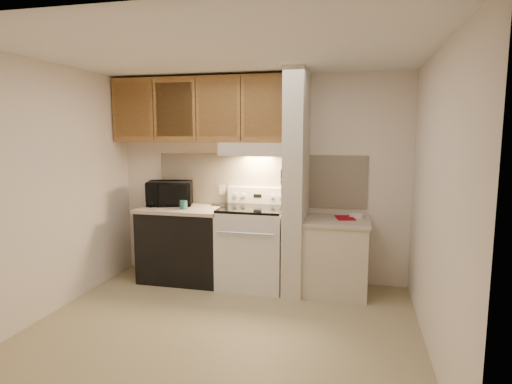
% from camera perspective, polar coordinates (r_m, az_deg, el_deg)
% --- Properties ---
extents(floor, '(3.60, 3.60, 0.00)m').
position_cam_1_polar(floor, '(4.22, -4.35, -17.57)').
color(floor, tan).
rests_on(floor, ground).
extents(ceiling, '(3.60, 3.60, 0.00)m').
position_cam_1_polar(ceiling, '(3.87, -4.76, 18.07)').
color(ceiling, white).
rests_on(ceiling, wall_back).
extents(wall_back, '(3.60, 2.50, 0.02)m').
position_cam_1_polar(wall_back, '(5.29, 0.45, 1.80)').
color(wall_back, silver).
rests_on(wall_back, floor).
extents(wall_left, '(0.02, 3.00, 2.50)m').
position_cam_1_polar(wall_left, '(4.72, -25.80, 0.25)').
color(wall_left, silver).
rests_on(wall_left, floor).
extents(wall_right, '(0.02, 3.00, 2.50)m').
position_cam_1_polar(wall_right, '(3.72, 22.87, -1.47)').
color(wall_right, silver).
rests_on(wall_right, floor).
extents(backsplash, '(2.60, 0.02, 0.63)m').
position_cam_1_polar(backsplash, '(5.28, 0.42, 1.62)').
color(backsplash, '#FFEDCE').
rests_on(backsplash, wall_back).
extents(range_body, '(0.76, 0.65, 0.92)m').
position_cam_1_polar(range_body, '(5.11, -0.43, -7.46)').
color(range_body, silver).
rests_on(range_body, floor).
extents(oven_window, '(0.50, 0.01, 0.30)m').
position_cam_1_polar(oven_window, '(4.80, -1.34, -7.98)').
color(oven_window, black).
rests_on(oven_window, range_body).
extents(oven_handle, '(0.65, 0.02, 0.02)m').
position_cam_1_polar(oven_handle, '(4.71, -1.47, -5.53)').
color(oven_handle, silver).
rests_on(oven_handle, range_body).
extents(cooktop, '(0.74, 0.64, 0.03)m').
position_cam_1_polar(cooktop, '(5.00, -0.44, -2.21)').
color(cooktop, black).
rests_on(cooktop, range_body).
extents(range_backguard, '(0.76, 0.08, 0.20)m').
position_cam_1_polar(range_backguard, '(5.26, 0.30, -0.44)').
color(range_backguard, silver).
rests_on(range_backguard, range_body).
extents(range_display, '(0.10, 0.01, 0.04)m').
position_cam_1_polar(range_display, '(5.22, 0.20, -0.51)').
color(range_display, black).
rests_on(range_display, range_backguard).
extents(range_knob_left_outer, '(0.05, 0.02, 0.05)m').
position_cam_1_polar(range_knob_left_outer, '(5.28, -2.77, -0.41)').
color(range_knob_left_outer, silver).
rests_on(range_knob_left_outer, range_backguard).
extents(range_knob_left_inner, '(0.05, 0.02, 0.05)m').
position_cam_1_polar(range_knob_left_inner, '(5.26, -1.72, -0.44)').
color(range_knob_left_inner, silver).
rests_on(range_knob_left_inner, range_backguard).
extents(range_knob_right_inner, '(0.05, 0.02, 0.05)m').
position_cam_1_polar(range_knob_right_inner, '(5.17, 2.13, -0.58)').
color(range_knob_right_inner, silver).
rests_on(range_knob_right_inner, range_backguard).
extents(range_knob_right_outer, '(0.05, 0.02, 0.05)m').
position_cam_1_polar(range_knob_right_outer, '(5.16, 3.22, -0.62)').
color(range_knob_right_outer, silver).
rests_on(range_knob_right_outer, range_backguard).
extents(dishwasher_front, '(1.00, 0.63, 0.87)m').
position_cam_1_polar(dishwasher_front, '(5.39, -9.59, -7.01)').
color(dishwasher_front, black).
rests_on(dishwasher_front, floor).
extents(left_countertop, '(1.04, 0.67, 0.04)m').
position_cam_1_polar(left_countertop, '(5.29, -9.70, -2.25)').
color(left_countertop, '#BDAA99').
rests_on(left_countertop, dishwasher_front).
extents(spoon_rest, '(0.22, 0.13, 0.01)m').
position_cam_1_polar(spoon_rest, '(5.33, -4.91, -1.79)').
color(spoon_rest, black).
rests_on(spoon_rest, left_countertop).
extents(teal_jar, '(0.10, 0.10, 0.10)m').
position_cam_1_polar(teal_jar, '(5.17, -9.65, -1.69)').
color(teal_jar, '#255B59').
rests_on(teal_jar, left_countertop).
extents(outlet, '(0.08, 0.01, 0.12)m').
position_cam_1_polar(outlet, '(5.41, -4.57, 0.31)').
color(outlet, beige).
rests_on(outlet, backsplash).
extents(microwave, '(0.63, 0.51, 0.30)m').
position_cam_1_polar(microwave, '(5.46, -11.40, -0.16)').
color(microwave, black).
rests_on(microwave, left_countertop).
extents(partition_pillar, '(0.22, 0.70, 2.50)m').
position_cam_1_polar(partition_pillar, '(4.85, 5.40, 1.20)').
color(partition_pillar, beige).
rests_on(partition_pillar, floor).
extents(pillar_trim, '(0.01, 0.70, 0.04)m').
position_cam_1_polar(pillar_trim, '(4.87, 4.06, 1.83)').
color(pillar_trim, olive).
rests_on(pillar_trim, partition_pillar).
extents(knife_strip, '(0.02, 0.42, 0.04)m').
position_cam_1_polar(knife_strip, '(4.82, 3.89, 2.00)').
color(knife_strip, black).
rests_on(knife_strip, partition_pillar).
extents(knife_blade_a, '(0.01, 0.03, 0.16)m').
position_cam_1_polar(knife_blade_a, '(4.68, 3.42, 0.60)').
color(knife_blade_a, silver).
rests_on(knife_blade_a, knife_strip).
extents(knife_handle_a, '(0.02, 0.02, 0.10)m').
position_cam_1_polar(knife_handle_a, '(4.65, 3.42, 2.42)').
color(knife_handle_a, black).
rests_on(knife_handle_a, knife_strip).
extents(knife_blade_b, '(0.01, 0.04, 0.18)m').
position_cam_1_polar(knife_blade_b, '(4.75, 3.58, 0.60)').
color(knife_blade_b, silver).
rests_on(knife_blade_b, knife_strip).
extents(knife_handle_b, '(0.02, 0.02, 0.10)m').
position_cam_1_polar(knife_handle_b, '(4.72, 3.57, 2.50)').
color(knife_handle_b, black).
rests_on(knife_handle_b, knife_strip).
extents(knife_blade_c, '(0.01, 0.04, 0.20)m').
position_cam_1_polar(knife_blade_c, '(4.83, 3.73, 0.59)').
color(knife_blade_c, silver).
rests_on(knife_blade_c, knife_strip).
extents(knife_handle_c, '(0.02, 0.02, 0.10)m').
position_cam_1_polar(knife_handle_c, '(4.81, 3.76, 2.60)').
color(knife_handle_c, black).
rests_on(knife_handle_c, knife_strip).
extents(knife_blade_d, '(0.01, 0.04, 0.16)m').
position_cam_1_polar(knife_blade_d, '(4.91, 3.91, 0.95)').
color(knife_blade_d, silver).
rests_on(knife_blade_d, knife_strip).
extents(knife_handle_d, '(0.02, 0.02, 0.10)m').
position_cam_1_polar(knife_handle_d, '(4.88, 3.89, 2.67)').
color(knife_handle_d, black).
rests_on(knife_handle_d, knife_strip).
extents(knife_blade_e, '(0.01, 0.04, 0.18)m').
position_cam_1_polar(knife_blade_e, '(5.00, 4.07, 0.96)').
color(knife_blade_e, silver).
rests_on(knife_blade_e, knife_strip).
extents(knife_handle_e, '(0.02, 0.02, 0.10)m').
position_cam_1_polar(knife_handle_e, '(4.97, 4.06, 2.77)').
color(knife_handle_e, black).
rests_on(knife_handle_e, knife_strip).
extents(oven_mitt, '(0.03, 0.10, 0.25)m').
position_cam_1_polar(oven_mitt, '(5.05, 4.17, 0.27)').
color(oven_mitt, slate).
rests_on(oven_mitt, partition_pillar).
extents(right_cab_base, '(0.70, 0.60, 0.81)m').
position_cam_1_polar(right_cab_base, '(4.98, 10.58, -8.65)').
color(right_cab_base, beige).
rests_on(right_cab_base, floor).
extents(right_countertop, '(0.74, 0.64, 0.04)m').
position_cam_1_polar(right_countertop, '(4.88, 10.70, -3.86)').
color(right_countertop, '#BDAA99').
rests_on(right_countertop, right_cab_base).
extents(red_folder, '(0.25, 0.31, 0.01)m').
position_cam_1_polar(red_folder, '(4.97, 11.80, -3.39)').
color(red_folder, '#9C0816').
rests_on(red_folder, right_countertop).
extents(white_box, '(0.17, 0.14, 0.04)m').
position_cam_1_polar(white_box, '(5.04, 13.32, -3.09)').
color(white_box, white).
rests_on(white_box, right_countertop).
extents(range_hood, '(0.78, 0.44, 0.15)m').
position_cam_1_polar(range_hood, '(5.05, -0.10, 5.77)').
color(range_hood, beige).
rests_on(range_hood, upper_cabinets).
extents(hood_lip, '(0.78, 0.04, 0.06)m').
position_cam_1_polar(hood_lip, '(4.85, -0.69, 5.14)').
color(hood_lip, beige).
rests_on(hood_lip, range_hood).
extents(upper_cabinets, '(2.18, 0.33, 0.77)m').
position_cam_1_polar(upper_cabinets, '(5.30, -7.40, 10.79)').
color(upper_cabinets, olive).
rests_on(upper_cabinets, wall_back).
extents(cab_door_a, '(0.46, 0.01, 0.63)m').
position_cam_1_polar(cab_door_a, '(5.50, -16.14, 10.44)').
color(cab_door_a, olive).
rests_on(cab_door_a, upper_cabinets).
extents(cab_gap_a, '(0.01, 0.01, 0.73)m').
position_cam_1_polar(cab_gap_a, '(5.37, -13.56, 10.60)').
color(cab_gap_a, black).
rests_on(cab_gap_a, upper_cabinets).
extents(cab_door_b, '(0.46, 0.01, 0.63)m').
position_cam_1_polar(cab_door_b, '(5.25, -10.86, 10.74)').
color(cab_door_b, olive).
rests_on(cab_door_b, upper_cabinets).
extents(cab_gap_b, '(0.01, 0.01, 0.73)m').
position_cam_1_polar(cab_gap_b, '(5.15, -8.04, 10.86)').
color(cab_gap_b, black).
rests_on(cab_gap_b, upper_cabinets).
extents(cab_door_c, '(0.46, 0.01, 0.63)m').
position_cam_1_polar(cab_door_c, '(5.05, -5.11, 10.96)').
color(cab_door_c, olive).
rests_on(cab_door_c, upper_cabinets).
extents(cab_gap_c, '(0.01, 0.01, 0.73)m').
position_cam_1_polar(cab_gap_c, '(4.97, -2.08, 11.03)').
color(cab_gap_c, black).
rests_on(cab_gap_c, upper_cabinets).
extents(cab_door_d, '(0.46, 0.01, 0.63)m').
position_cam_1_polar(cab_door_d, '(4.91, 1.05, 11.08)').
color(cab_door_d, olive).
rests_on(cab_door_d, upper_cabinets).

